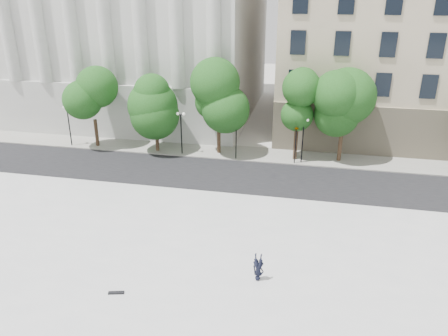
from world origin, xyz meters
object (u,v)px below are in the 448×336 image
at_px(traffic_light_east, 297,127).
at_px(person_lying, 258,276).
at_px(traffic_light_west, 236,123).
at_px(skateboard, 116,293).

relative_size(traffic_light_east, person_lying, 2.52).
bearing_deg(person_lying, traffic_light_west, 107.40).
relative_size(traffic_light_east, skateboard, 5.06).
bearing_deg(traffic_light_east, traffic_light_west, 180.00).
bearing_deg(traffic_light_west, traffic_light_east, 0.00).
bearing_deg(skateboard, person_lying, 6.24).
bearing_deg(person_lying, skateboard, -156.08).
relative_size(person_lying, skateboard, 2.01).
distance_m(traffic_light_west, skateboard, 21.87).
bearing_deg(traffic_light_west, person_lying, -76.06).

